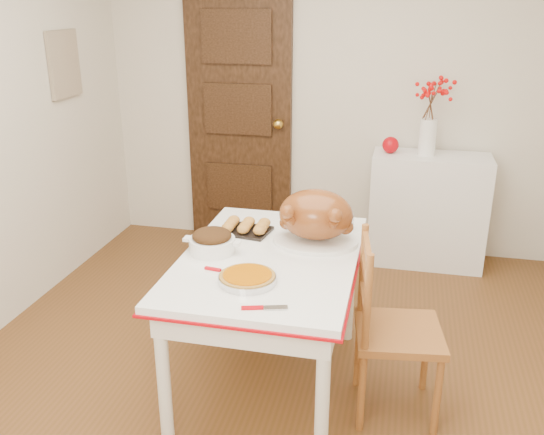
% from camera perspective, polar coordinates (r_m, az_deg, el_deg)
% --- Properties ---
extents(floor, '(3.50, 4.00, 0.00)m').
position_cam_1_polar(floor, '(3.28, -0.35, -15.79)').
color(floor, '#553516').
rests_on(floor, ground).
extents(wall_back, '(3.50, 0.00, 2.50)m').
position_cam_1_polar(wall_back, '(4.66, 5.38, 11.99)').
color(wall_back, beige).
rests_on(wall_back, ground).
extents(door_back, '(0.85, 0.06, 2.06)m').
position_cam_1_polar(door_back, '(4.81, -3.16, 9.66)').
color(door_back, black).
rests_on(door_back, ground).
extents(photo_board, '(0.03, 0.35, 0.45)m').
position_cam_1_polar(photo_board, '(4.45, -19.42, 13.79)').
color(photo_board, '#BCAE8A').
rests_on(photo_board, ground).
extents(sideboard, '(0.85, 0.38, 0.85)m').
position_cam_1_polar(sideboard, '(4.61, 14.75, 0.69)').
color(sideboard, white).
rests_on(sideboard, floor).
extents(kitchen_table, '(0.86, 1.26, 0.75)m').
position_cam_1_polar(kitchen_table, '(3.07, -0.21, -10.10)').
color(kitchen_table, white).
rests_on(kitchen_table, floor).
extents(chair_oak, '(0.46, 0.46, 0.92)m').
position_cam_1_polar(chair_oak, '(2.93, 12.16, -10.41)').
color(chair_oak, brown).
rests_on(chair_oak, floor).
extents(berry_vase, '(0.28, 0.28, 0.55)m').
position_cam_1_polar(berry_vase, '(4.42, 14.94, 9.30)').
color(berry_vase, white).
rests_on(berry_vase, sideboard).
extents(apple, '(0.12, 0.12, 0.12)m').
position_cam_1_polar(apple, '(4.47, 11.36, 6.88)').
color(apple, '#AE030B').
rests_on(apple, sideboard).
extents(turkey_platter, '(0.53, 0.48, 0.28)m').
position_cam_1_polar(turkey_platter, '(3.00, 4.25, 0.01)').
color(turkey_platter, brown).
rests_on(turkey_platter, kitchen_table).
extents(pumpkin_pie, '(0.29, 0.29, 0.05)m').
position_cam_1_polar(pumpkin_pie, '(2.62, -2.39, -5.75)').
color(pumpkin_pie, '#AC5400').
rests_on(pumpkin_pie, kitchen_table).
extents(stuffing_dish, '(0.30, 0.24, 0.11)m').
position_cam_1_polar(stuffing_dish, '(2.93, -5.81, -2.29)').
color(stuffing_dish, '#41210B').
rests_on(stuffing_dish, kitchen_table).
extents(rolls_tray, '(0.27, 0.23, 0.07)m').
position_cam_1_polar(rolls_tray, '(3.16, -2.49, -0.87)').
color(rolls_tray, '#BC863A').
rests_on(rolls_tray, kitchen_table).
extents(pie_server, '(0.20, 0.10, 0.01)m').
position_cam_1_polar(pie_server, '(2.42, -0.73, -8.67)').
color(pie_server, silver).
rests_on(pie_server, kitchen_table).
extents(carving_knife, '(0.23, 0.08, 0.01)m').
position_cam_1_polar(carving_knife, '(2.73, -4.40, -5.21)').
color(carving_knife, silver).
rests_on(carving_knife, kitchen_table).
extents(drinking_glass, '(0.08, 0.08, 0.12)m').
position_cam_1_polar(drinking_glass, '(3.35, 2.05, 0.89)').
color(drinking_glass, white).
rests_on(drinking_glass, kitchen_table).
extents(shaker_pair, '(0.09, 0.06, 0.09)m').
position_cam_1_polar(shaker_pair, '(3.23, 7.13, -0.36)').
color(shaker_pair, white).
rests_on(shaker_pair, kitchen_table).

